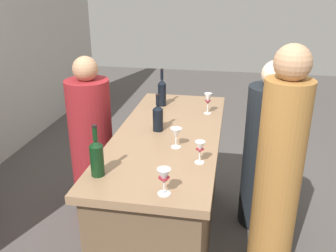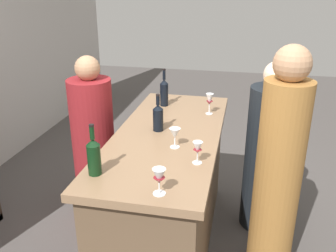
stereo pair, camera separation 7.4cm
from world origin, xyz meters
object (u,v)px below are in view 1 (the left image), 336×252
object	(u,v)px
wine_glass_near_left	(200,148)
person_right_guest	(92,148)
person_left_guest	(267,154)
person_center_guest	(278,176)
wine_bottle_center_near_black	(162,92)
wine_glass_near_center	(208,100)
wine_glass_near_right	(164,178)
wine_bottle_leftmost_dark_green	(97,157)
wine_glass_far_left	(176,134)
wine_bottle_second_left_near_black	(158,117)

from	to	relation	value
wine_glass_near_left	person_right_guest	xyz separation A→B (m)	(0.70, 0.98, -0.41)
person_left_guest	person_center_guest	bearing A→B (deg)	71.89
wine_bottle_center_near_black	wine_glass_near_center	distance (m)	0.42
wine_glass_near_center	wine_glass_near_right	size ratio (longest dim) A/B	1.18
wine_bottle_leftmost_dark_green	wine_glass_near_center	distance (m)	1.23
wine_bottle_center_near_black	person_left_guest	distance (m)	1.02
wine_bottle_leftmost_dark_green	wine_glass_near_center	world-z (taller)	wine_bottle_leftmost_dark_green
wine_bottle_center_near_black	person_center_guest	size ratio (longest dim) A/B	0.20
wine_glass_far_left	person_center_guest	bearing A→B (deg)	-83.46
wine_glass_near_center	wine_glass_near_right	xyz separation A→B (m)	(-1.24, 0.12, -0.02)
wine_glass_near_left	wine_glass_near_center	bearing A→B (deg)	1.47
wine_glass_near_center	person_right_guest	size ratio (longest dim) A/B	0.12
wine_bottle_second_left_near_black	person_right_guest	bearing A→B (deg)	67.70
wine_glass_near_left	person_left_guest	size ratio (longest dim) A/B	0.10
wine_bottle_second_left_near_black	person_left_guest	bearing A→B (deg)	-63.43
wine_bottle_second_left_near_black	wine_glass_far_left	xyz separation A→B (m)	(-0.26, -0.17, -0.01)
person_center_guest	person_right_guest	bearing A→B (deg)	2.21
wine_bottle_center_near_black	person_center_guest	world-z (taller)	person_center_guest
wine_glass_near_center	person_left_guest	world-z (taller)	person_left_guest
wine_bottle_leftmost_dark_green	wine_glass_far_left	xyz separation A→B (m)	(0.44, -0.37, -0.02)
wine_bottle_second_left_near_black	person_right_guest	xyz separation A→B (m)	(0.26, 0.63, -0.42)
wine_glass_near_right	person_right_guest	bearing A→B (deg)	37.67
wine_glass_near_left	person_left_guest	world-z (taller)	person_left_guest
wine_glass_near_left	person_center_guest	size ratio (longest dim) A/B	0.08
wine_bottle_center_near_black	wine_glass_near_left	world-z (taller)	wine_bottle_center_near_black
wine_bottle_leftmost_dark_green	person_left_guest	world-z (taller)	person_left_guest
wine_glass_near_left	wine_glass_near_right	bearing A→B (deg)	159.06
wine_glass_near_center	person_center_guest	bearing A→B (deg)	-138.98
wine_bottle_leftmost_dark_green	person_left_guest	distance (m)	1.57
wine_bottle_leftmost_dark_green	wine_glass_near_center	bearing A→B (deg)	-25.06
wine_glass_near_right	wine_glass_far_left	size ratio (longest dim) A/B	1.08
wine_glass_near_left	person_right_guest	distance (m)	1.27
wine_glass_near_left	person_right_guest	bearing A→B (deg)	54.26
wine_bottle_center_near_black	wine_glass_far_left	xyz separation A→B (m)	(-0.81, -0.25, -0.03)
wine_glass_near_left	wine_glass_near_right	distance (m)	0.40
person_left_guest	wine_glass_near_right	bearing A→B (deg)	42.86
wine_bottle_leftmost_dark_green	wine_glass_near_right	distance (m)	0.42
wine_glass_near_left	person_right_guest	size ratio (longest dim) A/B	0.10
wine_glass_near_right	person_center_guest	size ratio (longest dim) A/B	0.09
wine_bottle_leftmost_dark_green	wine_bottle_second_left_near_black	bearing A→B (deg)	-16.05
wine_bottle_second_left_near_black	person_left_guest	world-z (taller)	person_left_guest
wine_bottle_leftmost_dark_green	person_right_guest	size ratio (longest dim) A/B	0.21
wine_glass_near_center	wine_glass_far_left	world-z (taller)	wine_glass_near_center
wine_bottle_center_near_black	wine_glass_near_center	xyz separation A→B (m)	(-0.13, -0.40, -0.01)
person_center_guest	person_left_guest	bearing A→B (deg)	-69.15
person_left_guest	wine_glass_near_left	bearing A→B (deg)	40.45
wine_glass_near_left	person_center_guest	world-z (taller)	person_center_guest
wine_glass_near_center	person_left_guest	size ratio (longest dim) A/B	0.12
wine_glass_far_left	person_right_guest	bearing A→B (deg)	57.38
wine_glass_near_right	person_right_guest	size ratio (longest dim) A/B	0.10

